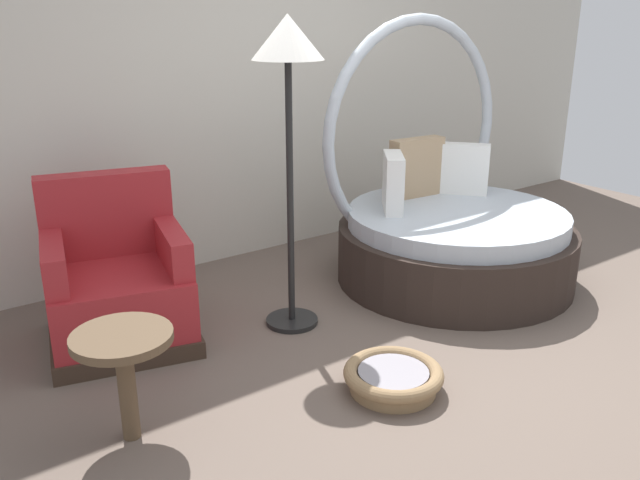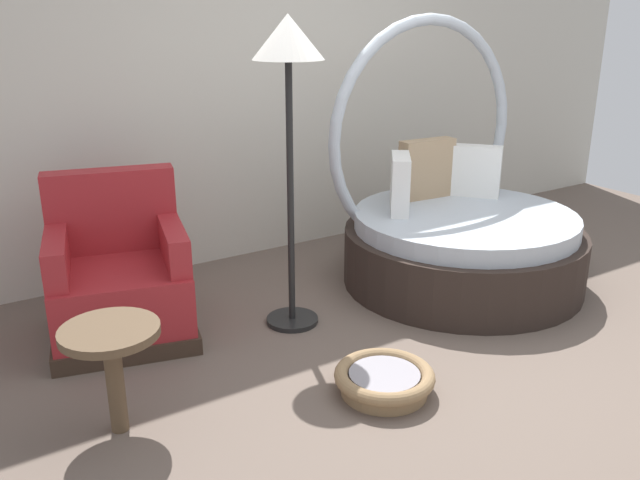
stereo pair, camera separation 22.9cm
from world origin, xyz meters
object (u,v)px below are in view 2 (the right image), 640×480
at_px(round_daybed, 457,231).
at_px(floor_lamp, 289,69).
at_px(pet_basket, 384,380).
at_px(red_armchair, 120,280).
at_px(side_table, 111,347).

bearing_deg(round_daybed, floor_lamp, 178.88).
height_order(round_daybed, pet_basket, round_daybed).
distance_m(red_armchair, pet_basket, 1.67).
height_order(pet_basket, side_table, side_table).
bearing_deg(side_table, pet_basket, -18.64).
relative_size(round_daybed, pet_basket, 3.57).
relative_size(round_daybed, side_table, 3.50).
relative_size(red_armchair, pet_basket, 1.89).
bearing_deg(side_table, red_armchair, 71.79).
bearing_deg(pet_basket, round_daybed, 34.22).
distance_m(round_daybed, pet_basket, 1.66).
distance_m(side_table, floor_lamp, 1.74).
relative_size(red_armchair, floor_lamp, 0.53).
relative_size(pet_basket, floor_lamp, 0.28).
relative_size(red_armchair, side_table, 1.86).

